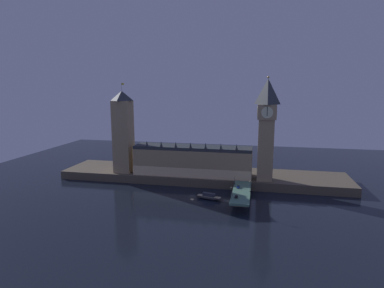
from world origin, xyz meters
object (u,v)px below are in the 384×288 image
victoria_tower (123,132)px  street_lamp_far (235,179)px  pedestrian_far_rail (235,184)px  street_lamp_near (231,191)px  clock_tower (266,126)px  street_lamp_mid (250,185)px  boat_upstream (209,197)px  car_northbound_trail (236,196)px  pedestrian_near_rail (232,195)px  car_northbound_lead (238,187)px

victoria_tower → street_lamp_far: 93.77m
pedestrian_far_rail → street_lamp_near: 27.53m
clock_tower → street_lamp_near: 60.81m
street_lamp_mid → street_lamp_far: street_lamp_mid is taller
street_lamp_far → boat_upstream: street_lamp_far is taller
victoria_tower → car_northbound_trail: 105.96m
clock_tower → pedestrian_far_rail: (-19.56, -19.29, -37.08)m
street_lamp_mid → car_northbound_trail: bearing=-121.9°
car_northbound_trail → street_lamp_far: size_ratio=0.67×
car_northbound_trail → street_lamp_mid: 15.31m
victoria_tower → street_lamp_mid: 107.23m
victoria_tower → pedestrian_near_rail: size_ratio=38.14×
car_northbound_lead → pedestrian_near_rail: (-2.47, -17.52, 0.28)m
car_northbound_trail → pedestrian_near_rail: (-2.47, 1.95, 0.34)m
victoria_tower → pedestrian_near_rail: victoria_tower is taller
street_lamp_near → street_lamp_mid: street_lamp_mid is taller
street_lamp_mid → clock_tower: bearing=73.8°
street_lamp_far → car_northbound_trail: bearing=-84.0°
street_lamp_near → boat_upstream: 23.73m
victoria_tower → boat_upstream: 87.37m
street_lamp_near → street_lamp_far: bearing=90.0°
street_lamp_mid → pedestrian_far_rail: bearing=129.3°
pedestrian_near_rail → clock_tower: bearing=65.3°
street_lamp_near → car_northbound_trail: bearing=37.1°
car_northbound_trail → street_lamp_far: (-2.87, 27.27, 3.12)m
victoria_tower → pedestrian_far_rail: 95.43m
victoria_tower → car_northbound_trail: victoria_tower is taller
street_lamp_near → street_lamp_far: 29.45m
clock_tower → car_northbound_trail: clock_tower is taller
car_northbound_trail → pedestrian_near_rail: bearing=141.7°
car_northbound_trail → pedestrian_near_rail: 3.17m
pedestrian_far_rail → street_lamp_near: size_ratio=0.25×
victoria_tower → boat_upstream: victoria_tower is taller
street_lamp_mid → street_lamp_near: bearing=-126.0°
victoria_tower → car_northbound_trail: size_ratio=17.34×
victoria_tower → boat_upstream: bearing=-24.3°
pedestrian_far_rail → boat_upstream: size_ratio=0.10×
pedestrian_near_rail → street_lamp_mid: bearing=45.8°
pedestrian_near_rail → street_lamp_near: (-0.40, -4.12, 3.46)m
victoria_tower → street_lamp_near: (87.86, -47.78, -26.45)m
car_northbound_lead → street_lamp_mid: street_lamp_mid is taller
car_northbound_trail → victoria_tower: bearing=153.3°
street_lamp_mid → street_lamp_far: 18.22m
car_northbound_lead → street_lamp_far: 8.85m
car_northbound_trail → street_lamp_far: 27.60m
street_lamp_far → car_northbound_lead: bearing=-69.8°
car_northbound_lead → pedestrian_near_rail: 17.69m
pedestrian_near_rail → street_lamp_near: size_ratio=0.26×
pedestrian_near_rail → car_northbound_lead: bearing=82.0°
pedestrian_near_rail → pedestrian_far_rail: bearing=90.0°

